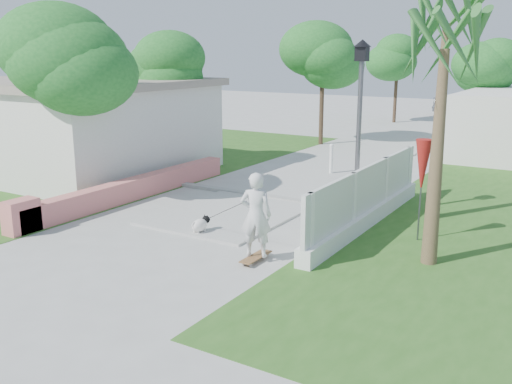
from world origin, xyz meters
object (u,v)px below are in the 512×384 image
Objects in this scene: patio_umbrella at (422,167)px; parked_car at (471,104)px; dog at (201,224)px; street_lamp at (359,123)px; bollard at (331,158)px; skateboarder at (231,212)px.

parked_car is (-4.40, 27.60, -0.87)m from patio_umbrella.
dog is at bearing -154.01° from patio_umbrella.
parked_car is at bearing 95.37° from street_lamp.
street_lamp is 0.93× the size of parked_car.
street_lamp is 7.11× the size of dog.
bollard is 0.23× the size of parked_car.
street_lamp is 4.64m from dog.
parked_car reaches higher than dog.
patio_umbrella is 0.48× the size of parked_car.
skateboarder reaches higher than parked_car.
street_lamp reaches higher than bollard.
parked_car is (0.07, 29.78, 0.58)m from dog.
skateboarder is 3.86× the size of dog.
patio_umbrella reaches higher than bollard.
patio_umbrella is at bearing -27.76° from street_lamp.
parked_car is at bearing 99.06° from patio_umbrella.
bollard is 7.25m from patio_umbrella.
bollard is 22.10m from parked_car.
bollard is at bearing -102.83° from skateboarder.
bollard is 1.75× the size of dog.
street_lamp is at bearing -59.04° from bollard.
street_lamp is at bearing -173.39° from parked_car.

